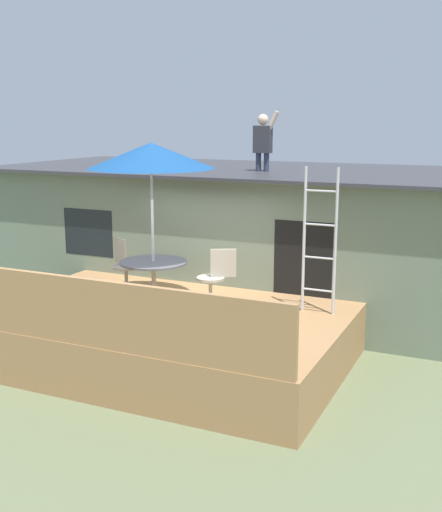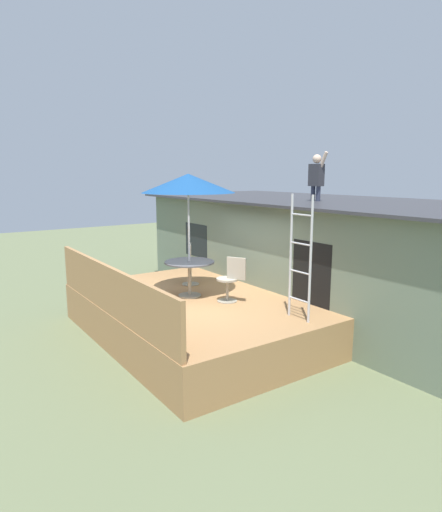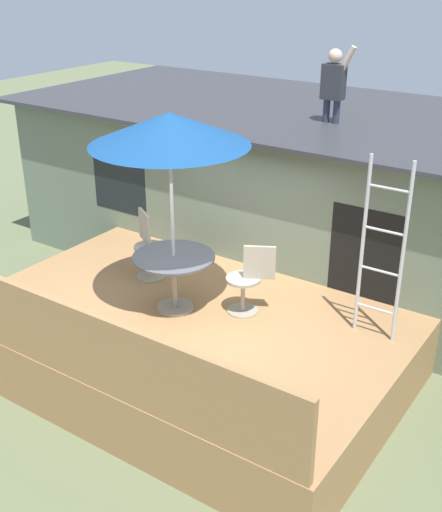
% 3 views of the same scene
% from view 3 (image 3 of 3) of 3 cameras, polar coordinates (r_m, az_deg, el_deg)
% --- Properties ---
extents(ground_plane, '(40.00, 40.00, 0.00)m').
position_cam_3_polar(ground_plane, '(8.85, -2.58, -9.32)').
color(ground_plane, '#66704C').
extents(house, '(10.50, 4.50, 2.72)m').
position_cam_3_polar(house, '(11.03, 8.58, 5.46)').
color(house, slate).
rests_on(house, ground).
extents(deck, '(5.47, 3.82, 0.80)m').
position_cam_3_polar(deck, '(8.63, -2.63, -7.12)').
color(deck, '#A87A4C').
rests_on(deck, ground).
extents(deck_railing, '(5.37, 0.08, 0.90)m').
position_cam_3_polar(deck_railing, '(7.02, -11.98, -7.70)').
color(deck_railing, '#A87A4C').
rests_on(deck_railing, deck).
extents(patio_table, '(1.04, 1.04, 0.74)m').
position_cam_3_polar(patio_table, '(8.24, -4.13, -0.99)').
color(patio_table, '#A59E8C').
rests_on(patio_table, deck).
extents(patio_umbrella, '(1.90, 1.90, 2.54)m').
position_cam_3_polar(patio_umbrella, '(7.64, -4.53, 11.00)').
color(patio_umbrella, silver).
rests_on(patio_umbrella, deck).
extents(step_ladder, '(0.52, 0.04, 2.20)m').
position_cam_3_polar(step_ladder, '(7.64, 13.90, 0.41)').
color(step_ladder, silver).
rests_on(step_ladder, deck).
extents(person_figure, '(0.47, 0.20, 1.11)m').
position_cam_3_polar(person_figure, '(9.83, 9.86, 14.87)').
color(person_figure, '#33384C').
rests_on(person_figure, house).
extents(patio_chair_left, '(0.57, 0.45, 0.92)m').
position_cam_3_polar(patio_chair_left, '(9.21, -6.39, 0.92)').
color(patio_chair_left, '#A59E8C').
rests_on(patio_chair_left, deck).
extents(patio_chair_right, '(0.58, 0.44, 0.92)m').
position_cam_3_polar(patio_chair_right, '(8.20, 2.45, -2.08)').
color(patio_chair_right, '#A59E8C').
rests_on(patio_chair_right, deck).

